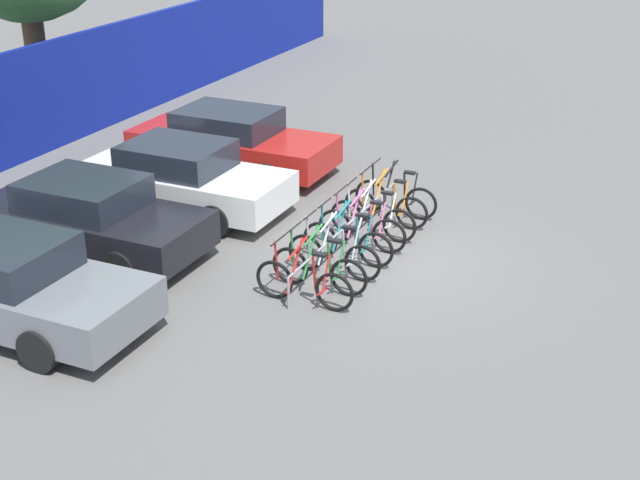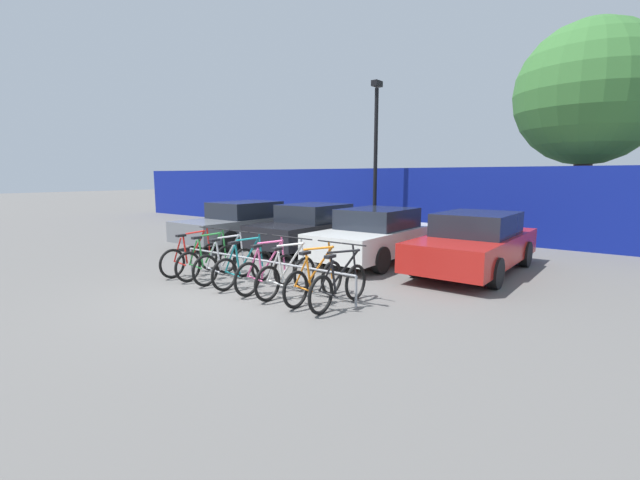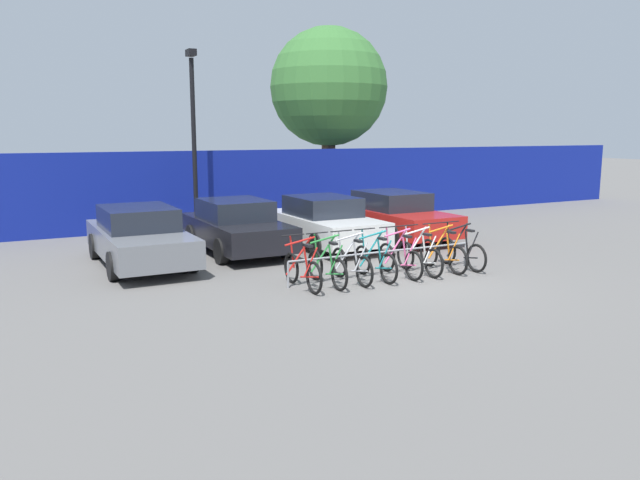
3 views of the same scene
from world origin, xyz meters
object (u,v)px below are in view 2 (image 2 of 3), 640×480
Objects in this scene: bicycle_red at (192,258)px; bicycle_pink at (267,272)px; car_white at (376,235)px; car_red at (475,243)px; bicycle_white at (287,276)px; bicycle_orange at (315,281)px; bicycle_green at (208,261)px; lamp_post at (376,151)px; bicycle_silver at (225,264)px; bicycle_black at (339,285)px; bicycle_teal at (244,268)px; car_grey at (243,223)px; tree_behind_hoarding at (589,95)px; bike_rack at (260,263)px; car_black at (313,227)px.

bicycle_pink is (2.40, 0.00, 0.00)m from bicycle_red.
car_red is at bearing 7.14° from car_white.
bicycle_white is 0.67m from bicycle_orange.
lamp_post is (-0.38, 7.97, 2.78)m from bicycle_green.
bicycle_black is at bearing -0.36° from bicycle_silver.
car_grey is (-4.19, 3.84, 0.32)m from bicycle_teal.
bicycle_black is at bearing -2.55° from bicycle_pink.
bicycle_green is 8.45m from lamp_post.
bicycle_silver and bicycle_orange have the same top height.
bicycle_white is (1.77, 0.00, 0.00)m from bicycle_silver.
car_red reaches higher than bicycle_black.
bicycle_black is 4.24m from car_white.
lamp_post is at bearing 90.63° from bicycle_green.
car_grey is (-6.58, 3.84, 0.32)m from bicycle_black.
tree_behind_hoarding reaches higher than bicycle_orange.
bicycle_green reaches higher than bike_rack.
bicycle_silver is 0.30× the size of lamp_post.
car_black reaches higher than bicycle_black.
bike_rack is 0.65× the size of tree_behind_hoarding.
car_black is 1.00× the size of car_white.
tree_behind_hoarding reaches higher than car_white.
car_black and car_white have the same top height.
bicycle_teal is 12.58m from tree_behind_hoarding.
bicycle_orange is at bearing -5.55° from bike_rack.
bicycle_green is at bearing 177.45° from bicycle_pink.
bicycle_green is at bearing -51.91° from car_grey.
bicycle_orange is at bearing -32.43° from car_grey.
bicycle_pink is at bearing -24.38° from bike_rack.
tree_behind_hoarding is (8.89, 6.94, 4.16)m from car_grey.
car_grey is at bearing 149.07° from bicycle_orange.
car_white is 0.59× the size of tree_behind_hoarding.
car_black reaches higher than bicycle_silver.
car_white is at bearing 112.04° from bicycle_black.
bicycle_white is 1.00× the size of bicycle_orange.
car_grey is at bearing 140.72° from bike_rack.
lamp_post is at bearing 88.31° from bicycle_red.
bicycle_teal is 0.37× the size of car_grey.
car_white is 0.93× the size of car_red.
car_grey is 12.02m from tree_behind_hoarding.
car_white is at bearing -59.29° from lamp_post.
bicycle_orange is at bearing -75.63° from car_white.
bicycle_silver is 4.41m from car_black.
bicycle_green is 6.21m from car_red.
car_grey is 0.82× the size of lamp_post.
bicycle_silver is 1.77m from bicycle_white.
bicycle_pink is at bearing -0.36° from bicycle_silver.
car_red is at bearing 72.08° from bicycle_orange.
car_grey is at bearing 147.91° from bicycle_white.
bike_rack is 12.29m from tree_behind_hoarding.
bicycle_red is 4.30m from car_black.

